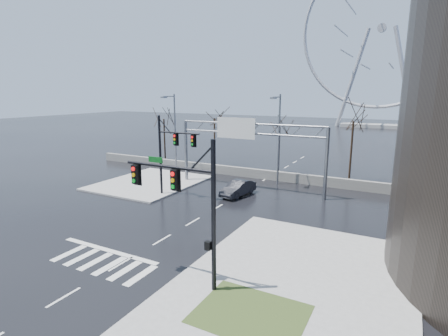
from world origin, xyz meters
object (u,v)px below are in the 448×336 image
Objects in this scene: signal_mast_near at (190,199)px; sign_gantry at (246,141)px; signal_mast_far at (169,148)px; car at (238,188)px; ferris_wheel at (381,35)px.

signal_mast_near is 0.49× the size of sign_gantry.
car is at bearing 29.83° from signal_mast_far.
sign_gantry is at bearing 106.19° from signal_mast_near.
ferris_wheel reaches higher than car.
signal_mast_near and signal_mast_far have the same top height.
signal_mast_near is at bearing -73.81° from sign_gantry.
signal_mast_far is 8.14m from sign_gantry.
sign_gantry is 82.91m from ferris_wheel.
sign_gantry is (-5.52, 19.00, 0.31)m from signal_mast_near.
sign_gantry is 3.61× the size of car.
signal_mast_near reaches higher than car.
car is (0.39, -2.63, -4.43)m from sign_gantry.
ferris_wheel is 86.62m from car.
ferris_wheel is 11.22× the size of car.
signal_mast_near is at bearing -64.09° from car.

